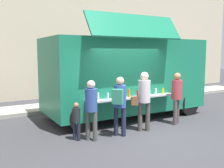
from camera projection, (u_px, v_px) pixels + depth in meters
The scene contains 10 objects.
ground_plane at pixel (150, 136), 7.39m from camera, with size 60.00×60.00×0.00m, color #38383D.
curb_strip at pixel (1, 113), 9.91m from camera, with size 28.00×1.60×0.15m, color #9E998E.
building_behind at pixel (5, 0), 13.14m from camera, with size 32.00×2.40×10.13m, color beige.
food_truck_main at pixel (125, 75), 9.58m from camera, with size 5.89×3.17×3.57m.
trash_bin at pixel (167, 89), 13.92m from camera, with size 0.60×0.60×0.88m, color #2E6537.
customer_front_ordering at pixel (144, 96), 7.74m from camera, with size 0.57×0.43×1.80m.
customer_mid_with_backpack at pixel (120, 100), 7.23m from camera, with size 0.53×0.52×1.70m.
customer_rear_waiting at pixel (91, 105), 6.88m from camera, with size 0.33×0.33×1.64m.
customer_extra_browsing at pixel (177, 94), 8.51m from camera, with size 0.35×0.35×1.72m.
child_near_queue at pixel (76, 118), 6.92m from camera, with size 0.21×0.21×1.04m.
Camera 1 is at (-4.66, -5.54, 2.35)m, focal length 41.29 mm.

